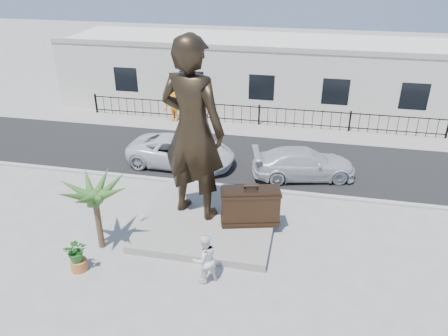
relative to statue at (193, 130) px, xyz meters
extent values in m
plane|color=#9E9991|center=(1.15, -1.77, -3.89)|extent=(100.00, 100.00, 0.00)
cube|color=black|center=(1.15, 6.23, -3.88)|extent=(40.00, 7.00, 0.01)
cube|color=#A5A399|center=(1.15, 2.73, -3.83)|extent=(40.00, 0.25, 0.12)
cube|color=#9E9991|center=(1.15, 10.23, -3.88)|extent=(40.00, 2.50, 0.02)
cube|color=gray|center=(0.65, -0.27, -3.74)|extent=(5.20, 5.20, 0.30)
cube|color=black|center=(1.15, 11.03, -3.29)|extent=(22.00, 0.10, 1.20)
cube|color=silver|center=(1.15, 15.23, -1.69)|extent=(28.00, 7.00, 4.40)
imported|color=black|center=(0.00, 0.00, 0.00)|extent=(2.98, 2.36, 7.17)
cube|color=#322115|center=(2.33, -0.42, -2.81)|extent=(2.32, 1.23, 1.56)
imported|color=white|center=(1.30, -3.64, -2.98)|extent=(1.11, 1.08, 1.81)
imported|color=silver|center=(-1.95, 4.58, -3.13)|extent=(5.52, 2.76, 1.50)
imported|color=silver|center=(4.19, 4.51, -3.16)|extent=(5.26, 3.09, 1.43)
imported|color=orange|center=(-4.22, 10.46, -2.88)|extent=(1.27, 0.73, 1.97)
cylinder|color=#B96931|center=(-3.10, -4.00, -3.69)|extent=(0.56, 0.56, 0.40)
imported|color=#266520|center=(-3.10, -4.00, -3.06)|extent=(0.98, 0.92, 0.86)
camera|label=1|loc=(4.24, -14.66, 6.14)|focal=35.00mm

